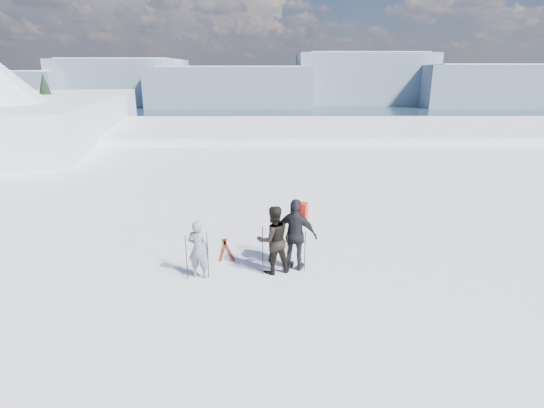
{
  "coord_description": "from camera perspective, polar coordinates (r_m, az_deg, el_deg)",
  "views": [
    {
      "loc": [
        -2.42,
        -8.5,
        5.26
      ],
      "look_at": [
        -2.32,
        3.0,
        1.62
      ],
      "focal_mm": 28.0,
      "sensor_mm": 36.0,
      "label": 1
    }
  ],
  "objects": [
    {
      "name": "lake_basin",
      "position": [
        40.33,
        2.95,
        0.6
      ],
      "size": [
        820.0,
        820.0,
        71.62
      ],
      "color": "white",
      "rests_on": "ground"
    },
    {
      "name": "skis_loose",
      "position": [
        13.15,
        -6.26,
        -6.05
      ],
      "size": [
        0.57,
        1.7,
        0.03
      ],
      "color": "black",
      "rests_on": "ground"
    },
    {
      "name": "near_ridge",
      "position": [
        45.73,
        -32.48,
        3.76
      ],
      "size": [
        31.37,
        35.68,
        25.62
      ],
      "color": "white",
      "rests_on": "ground"
    },
    {
      "name": "skier_dark",
      "position": [
        11.34,
        0.18,
        -4.82
      ],
      "size": [
        1.1,
        0.97,
        1.89
      ],
      "primitive_type": "imported",
      "rotation": [
        0.0,
        0.0,
        3.47
      ],
      "color": "black",
      "rests_on": "ground"
    },
    {
      "name": "skier_pack",
      "position": [
        11.5,
        3.22,
        -4.17
      ],
      "size": [
        1.28,
        0.89,
        2.01
      ],
      "primitive_type": "imported",
      "rotation": [
        0.0,
        0.0,
        2.76
      ],
      "color": "black",
      "rests_on": "ground"
    },
    {
      "name": "far_mountain_range",
      "position": [
        464.56,
        3.59,
        16.01
      ],
      "size": [
        770.0,
        110.0,
        53.0
      ],
      "color": "slate",
      "rests_on": "ground"
    },
    {
      "name": "skier_grey",
      "position": [
        11.29,
        -9.87,
        -6.01
      ],
      "size": [
        0.65,
        0.5,
        1.59
      ],
      "primitive_type": "imported",
      "rotation": [
        0.0,
        0.0,
        2.92
      ],
      "color": "gray",
      "rests_on": "ground"
    },
    {
      "name": "backpack",
      "position": [
        11.32,
        3.73,
        2.43
      ],
      "size": [
        0.49,
        0.38,
        0.6
      ],
      "primitive_type": "cube",
      "rotation": [
        0.0,
        0.0,
        2.76
      ],
      "color": "red",
      "rests_on": "skier_pack"
    },
    {
      "name": "ski_poles",
      "position": [
        11.34,
        -2.39,
        -6.63
      ],
      "size": [
        3.14,
        0.49,
        1.37
      ],
      "color": "black",
      "rests_on": "ground"
    }
  ]
}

